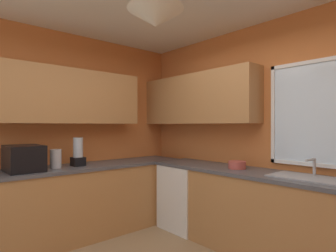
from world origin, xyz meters
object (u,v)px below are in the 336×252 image
at_px(dishwasher, 187,196).
at_px(microwave, 24,158).
at_px(bowl, 237,165).
at_px(sink_assembly, 308,177).
at_px(kettle, 56,159).
at_px(blender_appliance, 78,153).

distance_m(dishwasher, microwave, 2.12).
bearing_deg(dishwasher, bowl, 2.13).
distance_m(dishwasher, sink_assembly, 1.69).
bearing_deg(microwave, kettle, 86.68).
bearing_deg(kettle, blender_appliance, 94.01).
bearing_deg(blender_appliance, dishwasher, 62.92).
xyz_separation_m(kettle, bowl, (1.45, 1.61, -0.07)).
relative_size(microwave, blender_appliance, 1.33).
bearing_deg(bowl, dishwasher, -177.87).
bearing_deg(microwave, blender_appliance, 90.00).
height_order(dishwasher, blender_appliance, blender_appliance).
bearing_deg(sink_assembly, bowl, -179.59).
height_order(microwave, sink_assembly, microwave).
bearing_deg(dishwasher, microwave, -108.96).
xyz_separation_m(sink_assembly, blender_appliance, (-2.27, -1.33, 0.15)).
bearing_deg(microwave, bowl, 53.07).
bearing_deg(kettle, microwave, -93.32).
distance_m(dishwasher, kettle, 1.80).
bearing_deg(microwave, sink_assembly, 40.72).
xyz_separation_m(microwave, blender_appliance, (-0.00, 0.63, 0.02)).
bearing_deg(microwave, dishwasher, 71.04).
height_order(dishwasher, microwave, microwave).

